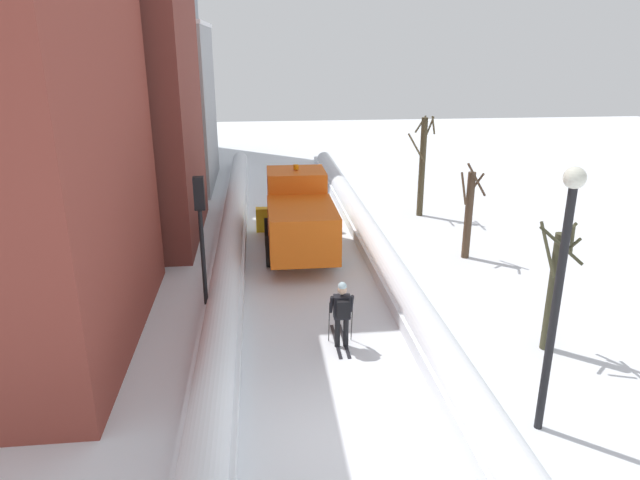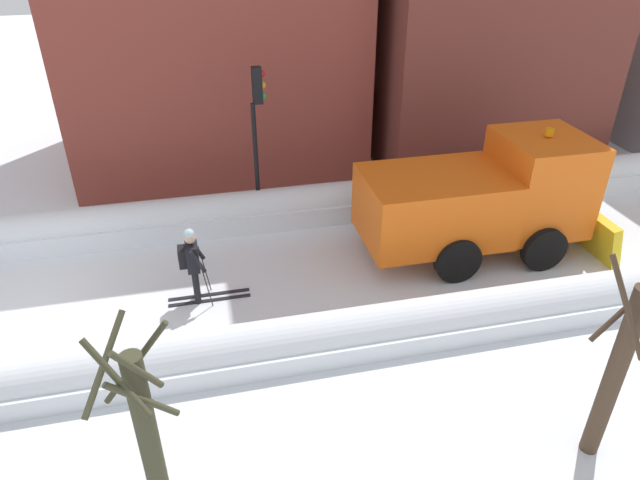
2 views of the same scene
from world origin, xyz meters
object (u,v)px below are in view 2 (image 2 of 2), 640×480
skier (193,262)px  bare_tree_near (147,438)px  bare_tree_mid (616,371)px  plow_truck (485,198)px  traffic_light_pole (257,116)px

skier → bare_tree_near: bearing=-7.4°
skier → bare_tree_mid: bearing=47.6°
plow_truck → traffic_light_pole: (-3.02, -5.05, 1.44)m
traffic_light_pole → bare_tree_mid: size_ratio=1.15×
plow_truck → bare_tree_near: bearing=-53.1°
plow_truck → bare_tree_mid: 6.14m
skier → traffic_light_pole: traffic_light_pole is taller
plow_truck → skier: bearing=-85.4°
bare_tree_near → skier: bearing=172.6°
plow_truck → bare_tree_mid: bearing=-9.6°
skier → bare_tree_near: bare_tree_near is taller
bare_tree_near → bare_tree_mid: (0.26, 6.68, -0.04)m
skier → bare_tree_mid: (5.48, 6.00, 0.70)m
skier → bare_tree_mid: 8.16m
plow_truck → skier: size_ratio=3.31×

